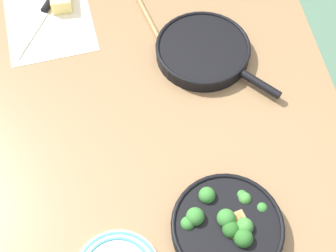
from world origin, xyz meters
The scene contains 7 objects.
ground_plane centered at (0.00, 0.00, 0.00)m, with size 14.00×14.00×0.00m, color #51755B.
dining_table_red centered at (0.00, 0.00, 0.68)m, with size 1.33×1.03×0.75m.
skillet_broccoli centered at (-0.31, -0.10, 0.78)m, with size 0.38×0.28×0.07m.
skillet_eggs centered at (0.25, -0.15, 0.78)m, with size 0.36×0.34×0.05m.
wooden_spoon centered at (0.35, -0.01, 0.76)m, with size 0.35×0.11×0.02m.
parchment_sheet centered at (0.48, 0.33, 0.75)m, with size 0.38×0.31×0.00m.
grater_knife centered at (0.49, 0.35, 0.76)m, with size 0.27×0.15×0.02m.
Camera 1 is at (-0.67, 0.10, 1.89)m, focal length 50.00 mm.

